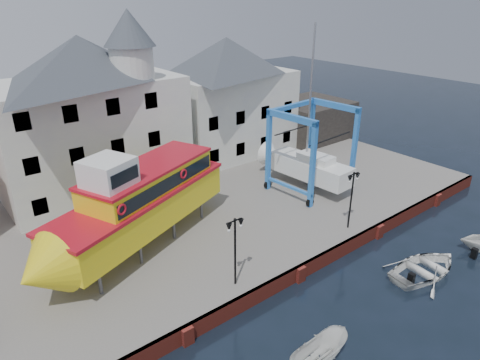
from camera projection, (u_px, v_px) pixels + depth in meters
ground at (299, 281)px, 25.92m from camera, size 140.00×140.00×0.00m
hardstanding at (198, 208)px, 33.56m from camera, size 44.00×22.00×1.00m
quay_wall at (299, 273)px, 25.79m from camera, size 44.00×0.47×1.00m
building_white_main at (90, 114)px, 33.27m from camera, size 14.00×8.30×14.00m
building_white_right at (227, 97)px, 41.95m from camera, size 12.00×8.00×11.20m
shed_dark at (309, 119)px, 47.71m from camera, size 8.00×7.00×4.00m
lamp_post_left at (235, 235)px, 22.80m from camera, size 1.12×0.32×4.20m
lamp_post_right at (353, 186)px, 28.52m from camera, size 1.12×0.32×4.20m
tour_boat at (131, 206)px, 26.00m from camera, size 15.50×9.13×6.65m
travel_lift at (303, 161)px, 35.53m from camera, size 6.41×8.76×13.03m
motorboat_b at (424, 274)px, 26.56m from camera, size 5.62×4.32×1.08m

